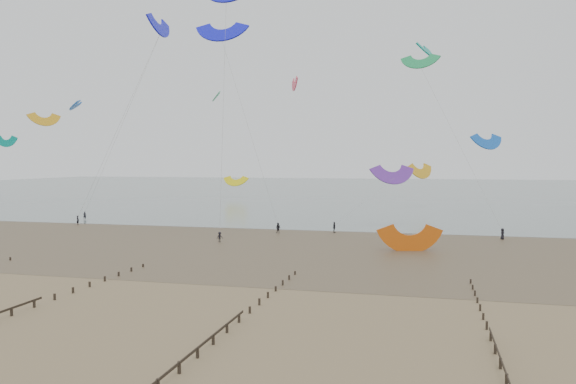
# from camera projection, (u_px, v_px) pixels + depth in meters

# --- Properties ---
(ground) EXTENTS (500.00, 500.00, 0.00)m
(ground) POSITION_uv_depth(u_px,v_px,m) (220.00, 299.00, 49.57)
(ground) COLOR brown
(ground) RESTS_ON ground
(sea_and_shore) EXTENTS (500.00, 665.00, 0.03)m
(sea_and_shore) POSITION_uv_depth(u_px,v_px,m) (277.00, 243.00, 83.88)
(sea_and_shore) COLOR #475654
(sea_and_shore) RESTS_ON ground
(groynes) EXTENTS (72.16, 50.16, 1.00)m
(groynes) POSITION_uv_depth(u_px,v_px,m) (162.00, 379.00, 30.12)
(groynes) COLOR black
(groynes) RESTS_ON ground
(kitesurfer_lead) EXTENTS (0.76, 0.64, 1.78)m
(kitesurfer_lead) POSITION_uv_depth(u_px,v_px,m) (78.00, 220.00, 107.62)
(kitesurfer_lead) COLOR black
(kitesurfer_lead) RESTS_ON ground
(kitesurfers) EXTENTS (117.91, 26.25, 1.88)m
(kitesurfers) POSITION_uv_depth(u_px,v_px,m) (416.00, 230.00, 91.88)
(kitesurfers) COLOR black
(kitesurfers) RESTS_ON ground
(grounded_kite) EXTENTS (8.42, 7.19, 4.05)m
(grounded_kite) POSITION_uv_depth(u_px,v_px,m) (410.00, 251.00, 76.13)
(grounded_kite) COLOR #DD580D
(grounded_kite) RESTS_ON ground
(kites_airborne) EXTENTS (244.54, 114.10, 38.14)m
(kites_airborne) POSITION_uv_depth(u_px,v_px,m) (309.00, 122.00, 137.03)
(kites_airborne) COLOR #A4204C
(kites_airborne) RESTS_ON ground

